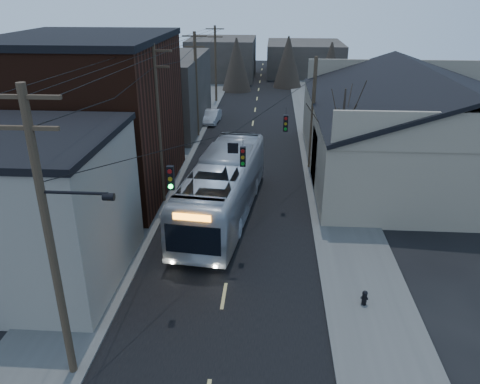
# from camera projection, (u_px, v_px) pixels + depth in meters

# --- Properties ---
(road_surface) EXTENTS (9.00, 110.00, 0.02)m
(road_surface) POSITION_uv_depth(u_px,v_px,m) (249.00, 147.00, 41.46)
(road_surface) COLOR black
(road_surface) RESTS_ON ground
(sidewalk_left) EXTENTS (4.00, 110.00, 0.12)m
(sidewalk_left) POSITION_uv_depth(u_px,v_px,m) (177.00, 145.00, 41.85)
(sidewalk_left) COLOR #474744
(sidewalk_left) RESTS_ON ground
(sidewalk_right) EXTENTS (4.00, 110.00, 0.12)m
(sidewalk_right) POSITION_uv_depth(u_px,v_px,m) (323.00, 148.00, 41.03)
(sidewalk_right) COLOR #474744
(sidewalk_right) RESTS_ON ground
(building_clapboard) EXTENTS (8.00, 8.00, 7.00)m
(building_clapboard) POSITION_uv_depth(u_px,v_px,m) (30.00, 211.00, 21.43)
(building_clapboard) COLOR gray
(building_clapboard) RESTS_ON ground
(building_brick) EXTENTS (10.00, 12.00, 10.00)m
(building_brick) POSITION_uv_depth(u_px,v_px,m) (91.00, 118.00, 30.96)
(building_brick) COLOR black
(building_brick) RESTS_ON ground
(building_left_far) EXTENTS (9.00, 14.00, 7.00)m
(building_left_far) POSITION_uv_depth(u_px,v_px,m) (156.00, 92.00, 46.16)
(building_left_far) COLOR #342F29
(building_left_far) RESTS_ON ground
(warehouse) EXTENTS (16.16, 20.60, 7.73)m
(warehouse) POSITION_uv_depth(u_px,v_px,m) (419.00, 137.00, 34.99)
(warehouse) COLOR gray
(warehouse) RESTS_ON ground
(building_far_left) EXTENTS (10.00, 12.00, 6.00)m
(building_far_left) POSITION_uv_depth(u_px,v_px,m) (222.00, 58.00, 72.68)
(building_far_left) COLOR #342F29
(building_far_left) RESTS_ON ground
(building_far_right) EXTENTS (12.00, 14.00, 5.00)m
(building_far_right) POSITION_uv_depth(u_px,v_px,m) (304.00, 58.00, 76.62)
(building_far_right) COLOR #342F29
(building_far_right) RESTS_ON ground
(bare_tree) EXTENTS (0.40, 0.40, 7.20)m
(bare_tree) POSITION_uv_depth(u_px,v_px,m) (341.00, 144.00, 30.47)
(bare_tree) COLOR black
(bare_tree) RESTS_ON ground
(utility_lines) EXTENTS (11.24, 45.28, 10.50)m
(utility_lines) POSITION_uv_depth(u_px,v_px,m) (203.00, 106.00, 34.33)
(utility_lines) COLOR #382B1E
(utility_lines) RESTS_ON ground
(bus) EXTENTS (4.66, 13.78, 3.76)m
(bus) POSITION_uv_depth(u_px,v_px,m) (223.00, 187.00, 28.20)
(bus) COLOR #B3B8C0
(bus) RESTS_ON ground
(parked_car) EXTENTS (1.74, 4.15, 1.33)m
(parked_car) POSITION_uv_depth(u_px,v_px,m) (212.00, 116.00, 48.77)
(parked_car) COLOR #AAACB1
(parked_car) RESTS_ON ground
(fire_hydrant) EXTENTS (0.34, 0.24, 0.70)m
(fire_hydrant) POSITION_uv_depth(u_px,v_px,m) (365.00, 297.00, 20.43)
(fire_hydrant) COLOR black
(fire_hydrant) RESTS_ON sidewalk_right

